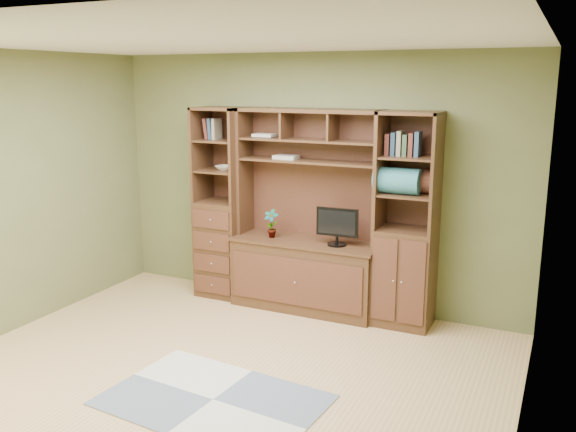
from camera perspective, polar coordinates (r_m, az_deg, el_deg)
The scene contains 11 objects.
room at distance 4.59m, azimuth -7.43°, elevation -0.43°, with size 4.60×4.10×2.64m.
center_hutch at distance 6.13m, azimuth 1.63°, elevation 0.36°, with size 1.54×0.53×2.05m, color #462A18.
left_tower at distance 6.62m, azimuth -6.21°, elevation 1.21°, with size 0.50×0.45×2.05m, color #462A18.
right_tower at distance 5.85m, azimuth 11.04°, elevation -0.48°, with size 0.55×0.45×2.05m, color #462A18.
rug at distance 4.76m, azimuth -7.02°, elevation -16.72°, with size 1.58×1.05×0.01m, color #A0A5A6.
monitor at distance 5.98m, azimuth 4.63°, elevation -0.36°, with size 0.42×0.19×0.52m, color black.
orchid at distance 6.28m, azimuth -1.58°, elevation -0.71°, with size 0.16×0.11×0.30m, color #A16236.
magazines at distance 6.22m, azimuth -0.16°, elevation 5.54°, with size 0.24×0.17×0.04m, color #B2A798.
bowl at distance 6.53m, azimuth -5.91°, elevation 4.51°, with size 0.19×0.19×0.05m, color silver.
blanket_teal at distance 5.75m, azimuth 10.20°, elevation 3.26°, with size 0.42×0.24×0.24m, color teal.
blanket_red at distance 5.84m, azimuth 11.81°, elevation 3.25°, with size 0.41×0.23×0.23m, color brown.
Camera 1 is at (2.41, -3.76, 2.33)m, focal length 38.00 mm.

